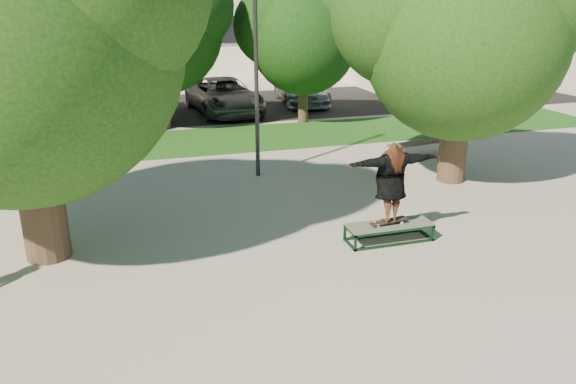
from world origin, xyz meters
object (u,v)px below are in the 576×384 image
object	(u,v)px
car_silver_a	(20,108)
lamppost	(256,63)
tree_right	(460,27)
car_dark	(143,98)
bench	(425,143)
car_silver_b	(301,88)
car_grey	(224,96)
tree_left	(9,21)
grind_box	(389,232)

from	to	relation	value
car_silver_a	lamppost	bearing A→B (deg)	-47.70
tree_right	car_dark	world-z (taller)	tree_right
bench	car_dark	xyz separation A→B (m)	(-8.37, 9.03, 0.42)
car_silver_a	car_silver_b	size ratio (longest dim) A/B	0.94
car_grey	car_silver_b	world-z (taller)	car_grey
car_dark	car_grey	bearing A→B (deg)	-0.37
tree_left	grind_box	world-z (taller)	tree_left
tree_left	car_silver_b	size ratio (longest dim) A/B	1.41
bench	car_grey	world-z (taller)	car_grey
lamppost	car_dark	xyz separation A→B (m)	(-2.61, 9.78, -2.37)
lamppost	car_dark	size ratio (longest dim) A/B	1.30
tree_left	grind_box	size ratio (longest dim) A/B	3.95
car_dark	car_silver_b	size ratio (longest dim) A/B	0.94
lamppost	car_silver_a	size ratio (longest dim) A/B	1.30
car_dark	lamppost	bearing A→B (deg)	-69.13
tree_left	car_silver_a	size ratio (longest dim) A/B	1.51
grind_box	car_silver_a	xyz separation A→B (m)	(-8.75, 13.74, 0.61)
bench	car_dark	distance (m)	12.32
lamppost	car_grey	size ratio (longest dim) A/B	1.12
tree_left	car_silver_a	bearing A→B (deg)	98.99
tree_left	tree_right	bearing A→B (deg)	11.03
tree_right	bench	xyz separation A→B (m)	(0.84, 2.66, -3.74)
lamppost	grind_box	bearing A→B (deg)	-74.02
car_silver_b	lamppost	bearing A→B (deg)	-107.68
car_dark	car_silver_b	distance (m)	7.50
car_dark	tree_right	bearing A→B (deg)	-51.31
tree_left	lamppost	world-z (taller)	tree_left
grind_box	car_dark	size ratio (longest dim) A/B	0.38
lamppost	grind_box	xyz separation A→B (m)	(1.50, -5.24, -2.96)
bench	car_silver_a	world-z (taller)	car_silver_a
car_silver_a	car_dark	size ratio (longest dim) A/B	1.00
lamppost	car_silver_b	size ratio (longest dim) A/B	1.21
tree_left	car_silver_a	distance (m)	13.07
tree_right	bench	world-z (taller)	tree_right
bench	car_silver_b	distance (m)	10.12
tree_left	lamppost	size ratio (longest dim) A/B	1.16
tree_left	grind_box	xyz separation A→B (m)	(6.79, -1.33, -4.23)
tree_right	car_silver_a	world-z (taller)	tree_right
car_dark	car_silver_a	bearing A→B (deg)	-158.67
car_grey	car_silver_b	bearing A→B (deg)	14.57
lamppost	grind_box	size ratio (longest dim) A/B	3.39
car_dark	car_grey	xyz separation A→B (m)	(3.43, -0.38, -0.02)
tree_left	tree_right	distance (m)	10.41
tree_right	car_silver_b	bearing A→B (deg)	90.48
car_grey	car_dark	bearing A→B (deg)	168.79
grind_box	car_silver_b	distance (m)	16.40
car_silver_b	car_grey	bearing A→B (deg)	-154.20
lamppost	grind_box	world-z (taller)	lamppost
grind_box	tree_left	bearing A→B (deg)	168.90
car_silver_a	car_silver_b	distance (m)	12.28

